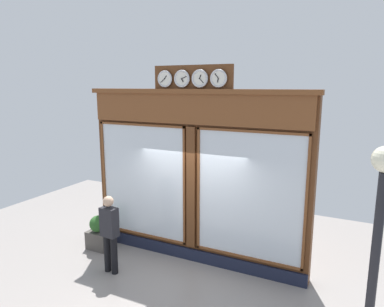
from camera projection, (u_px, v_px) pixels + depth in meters
name	position (u px, v px, depth m)	size (l,w,h in m)	color
shop_facade	(195.00, 176.00, 7.71)	(5.19, 0.42, 4.33)	#5B3319
pedestrian	(110.00, 231.00, 7.28)	(0.38, 0.25, 1.69)	black
street_lamp	(376.00, 246.00, 3.76)	(0.28, 0.28, 3.31)	black
planter_box	(99.00, 240.00, 8.48)	(0.56, 0.36, 0.44)	#4C4742
planter_shrub	(98.00, 224.00, 8.40)	(0.40, 0.40, 0.40)	#285623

